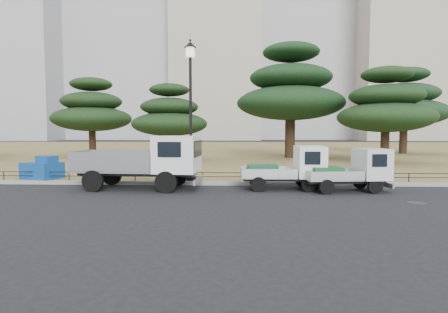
{
  "coord_description": "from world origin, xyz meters",
  "views": [
    {
      "loc": [
        0.6,
        -13.65,
        2.4
      ],
      "look_at": [
        0.0,
        2.0,
        1.3
      ],
      "focal_mm": 30.0,
      "sensor_mm": 36.0,
      "label": 1
    }
  ],
  "objects_px": {
    "street_lamp": "(190,87)",
    "tarp_pile": "(43,169)",
    "truck_kei_rear": "(352,170)",
    "truck_kei_front": "(290,168)",
    "truck_large": "(146,160)"
  },
  "relations": [
    {
      "from": "street_lamp",
      "to": "tarp_pile",
      "type": "height_order",
      "value": "street_lamp"
    },
    {
      "from": "truck_kei_rear",
      "to": "street_lamp",
      "type": "bearing_deg",
      "value": 157.17
    },
    {
      "from": "tarp_pile",
      "to": "truck_kei_rear",
      "type": "bearing_deg",
      "value": -9.19
    },
    {
      "from": "truck_kei_front",
      "to": "truck_kei_rear",
      "type": "relative_size",
      "value": 1.0
    },
    {
      "from": "truck_large",
      "to": "street_lamp",
      "type": "bearing_deg",
      "value": 45.42
    },
    {
      "from": "truck_large",
      "to": "tarp_pile",
      "type": "xyz_separation_m",
      "value": [
        -5.33,
        1.91,
        -0.63
      ]
    },
    {
      "from": "street_lamp",
      "to": "truck_kei_front",
      "type": "bearing_deg",
      "value": -18.13
    },
    {
      "from": "truck_large",
      "to": "truck_kei_front",
      "type": "xyz_separation_m",
      "value": [
        5.86,
        0.11,
        -0.33
      ]
    },
    {
      "from": "truck_kei_front",
      "to": "street_lamp",
      "type": "xyz_separation_m",
      "value": [
        -4.19,
        1.37,
        3.41
      ]
    },
    {
      "from": "truck_kei_rear",
      "to": "tarp_pile",
      "type": "relative_size",
      "value": 1.74
    },
    {
      "from": "truck_kei_front",
      "to": "street_lamp",
      "type": "height_order",
      "value": "street_lamp"
    },
    {
      "from": "truck_kei_rear",
      "to": "tarp_pile",
      "type": "distance_m",
      "value": 13.75
    },
    {
      "from": "truck_kei_front",
      "to": "truck_kei_rear",
      "type": "bearing_deg",
      "value": -10.96
    },
    {
      "from": "truck_large",
      "to": "tarp_pile",
      "type": "bearing_deg",
      "value": 164.1
    },
    {
      "from": "street_lamp",
      "to": "tarp_pile",
      "type": "bearing_deg",
      "value": 176.52
    }
  ]
}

